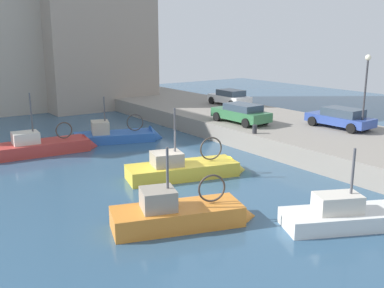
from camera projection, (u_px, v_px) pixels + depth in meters
The scene contains 12 objects.
water_surface at pixel (173, 182), 22.03m from camera, with size 80.00×80.00×0.00m, color #335675.
quay_wall at pixel (323, 140), 28.31m from camera, with size 9.00×56.00×1.20m, color gray.
fishing_boat_blue at pixel (121, 139), 30.70m from camera, with size 6.47×3.84×4.08m.
fishing_boat_red at pixel (44, 152), 27.45m from camera, with size 7.08×2.63×4.72m.
fishing_boat_yellow at pixel (189, 174), 22.91m from camera, with size 6.72×3.36×4.48m.
fishing_boat_orange at pixel (185, 222), 17.02m from camera, with size 6.01×3.36×3.96m.
fishing_boat_white at pixel (366, 222), 17.06m from camera, with size 6.74×4.35×3.86m.
parked_car_green at pixel (241, 113), 30.58m from camera, with size 2.11×4.44×1.35m.
parked_car_blue at pixel (341, 118), 28.90m from camera, with size 2.07×4.43×1.34m.
parked_car_white at pixel (230, 97), 38.53m from camera, with size 2.03×4.00×1.35m.
mooring_bollard_mid at pixel (255, 129), 27.37m from camera, with size 0.28×0.28×0.55m, color #2D2D33.
quay_streetlamp at pixel (366, 81), 26.88m from camera, with size 0.36×0.36×4.83m.
Camera 1 is at (-11.27, -17.66, 7.13)m, focal length 41.19 mm.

